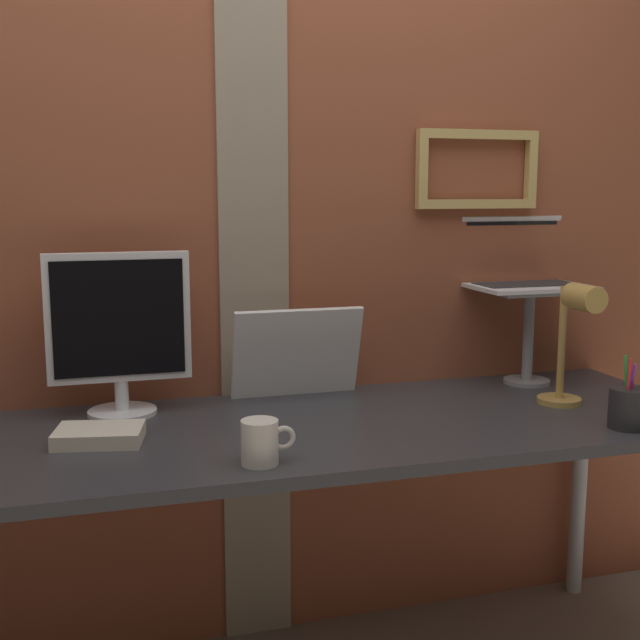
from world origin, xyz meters
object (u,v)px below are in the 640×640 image
Objects in this scene: monitor at (119,326)px; whiteboard_panel at (297,353)px; laptop at (518,268)px; desk_lamp at (574,332)px; pen_cup at (629,407)px; coffee_mug at (261,442)px.

monitor reaches higher than whiteboard_panel.
laptop is 0.39m from desk_lamp.
whiteboard_panel reaches higher than pen_cup.
coffee_mug is (-0.94, -0.56, -0.30)m from laptop.
monitor is at bearing -176.46° from laptop.
laptop is 1.92× the size of pen_cup.
laptop reaches higher than desk_lamp.
laptop reaches higher than monitor.
desk_lamp is (1.17, -0.29, -0.03)m from monitor.
coffee_mug is at bearing -167.50° from desk_lamp.
monitor is 1.31m from pen_cup.
whiteboard_panel reaches higher than coffee_mug.
pen_cup is (1.20, -0.49, -0.19)m from monitor.
desk_lamp is (-0.04, -0.36, -0.14)m from laptop.
laptop is at bearing 30.85° from coffee_mug.
pen_cup reaches higher than coffee_mug.
desk_lamp is 0.94m from coffee_mug.
pen_cup is 1.49× the size of coffee_mug.
monitor is 1.22m from laptop.
monitor is 1.21m from desk_lamp.
coffee_mug is (-0.22, -0.53, -0.08)m from whiteboard_panel.
desk_lamp is at bearing -13.79° from monitor.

